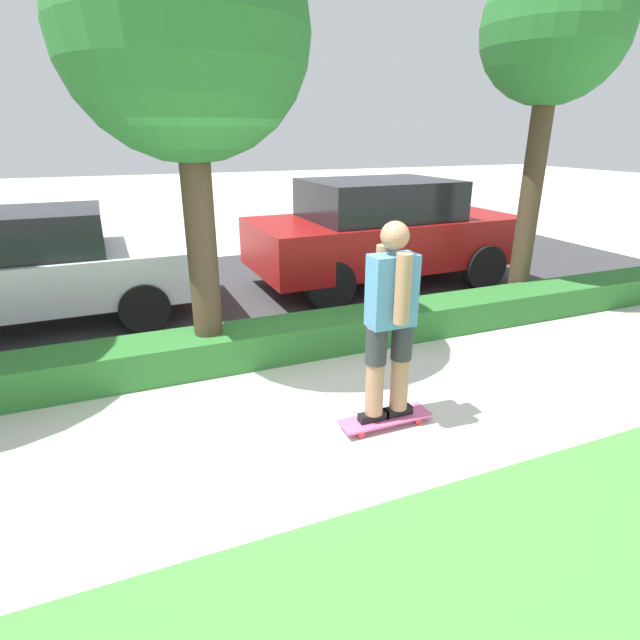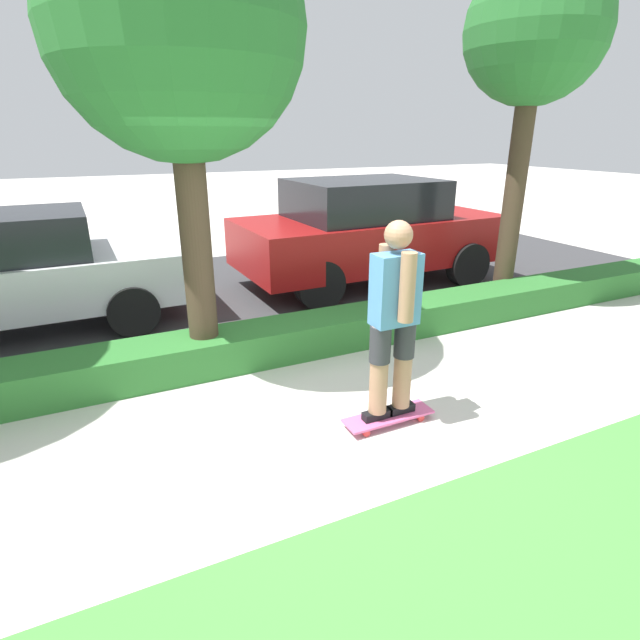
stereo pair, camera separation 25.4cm
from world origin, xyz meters
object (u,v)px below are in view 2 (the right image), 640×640
(skater_person, at_px, (394,318))
(parked_car_middle, at_px, (368,230))
(tree_mid, at_px, (178,33))
(tree_far, at_px, (535,37))
(skateboard, at_px, (388,417))

(skater_person, height_order, parked_car_middle, skater_person)
(tree_mid, height_order, tree_far, tree_far)
(skateboard, xyz_separation_m, tree_far, (3.37, 2.14, 3.45))
(tree_far, bearing_deg, tree_mid, -175.37)
(parked_car_middle, bearing_deg, tree_far, -55.38)
(skateboard, bearing_deg, tree_far, 32.44)
(parked_car_middle, bearing_deg, tree_mid, -148.38)
(skateboard, height_order, tree_mid, tree_mid)
(skateboard, bearing_deg, parked_car_middle, 62.07)
(skateboard, height_order, tree_far, tree_far)
(skater_person, distance_m, parked_car_middle, 4.43)
(tree_mid, bearing_deg, skateboard, -56.52)
(tree_far, distance_m, parked_car_middle, 3.43)
(tree_mid, bearing_deg, parked_car_middle, 33.33)
(skater_person, distance_m, tree_mid, 3.07)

